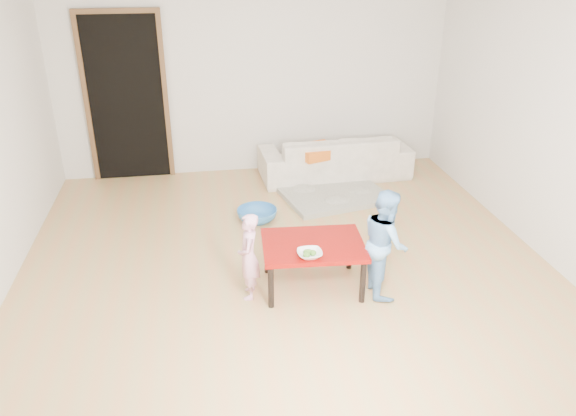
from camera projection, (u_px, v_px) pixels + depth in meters
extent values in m
cube|color=tan|center=(285.00, 260.00, 5.46)|extent=(5.00, 5.00, 0.01)
cube|color=silver|center=(253.00, 73.00, 7.13)|extent=(5.00, 0.02, 2.60)
cube|color=silver|center=(547.00, 118.00, 5.27)|extent=(0.02, 5.00, 2.60)
imported|color=white|center=(335.00, 156.00, 7.31)|extent=(1.96, 0.84, 0.56)
cube|color=orange|center=(317.00, 151.00, 7.02)|extent=(0.59, 0.55, 0.13)
imported|color=white|center=(310.00, 254.00, 4.63)|extent=(0.21, 0.21, 0.05)
imported|color=pink|center=(249.00, 256.00, 4.74)|extent=(0.22, 0.31, 0.78)
imported|color=#62A7E3|center=(385.00, 242.00, 4.78)|extent=(0.39, 0.48, 0.96)
imported|color=#3176BA|center=(257.00, 215.00, 6.20)|extent=(0.44, 0.44, 0.14)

